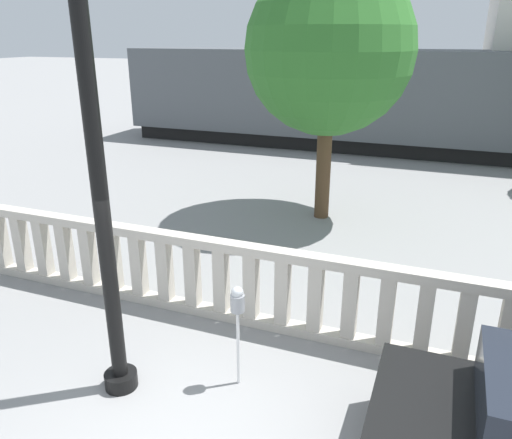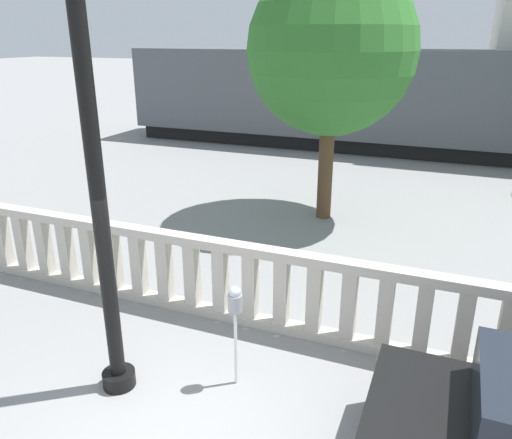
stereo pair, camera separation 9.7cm
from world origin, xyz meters
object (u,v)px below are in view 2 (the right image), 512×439
(parking_meter, at_px, (235,307))
(tree_right, at_px, (331,50))
(lamppost, at_px, (85,87))
(train_near, at_px, (372,98))

(parking_meter, relative_size, tree_right, 0.24)
(lamppost, xyz_separation_m, parking_meter, (1.36, 0.60, -2.58))
(parking_meter, relative_size, train_near, 0.07)
(lamppost, distance_m, train_near, 15.42)
(lamppost, height_order, tree_right, lamppost)
(lamppost, xyz_separation_m, train_near, (0.43, 15.32, -1.75))
(parking_meter, distance_m, tree_right, 7.08)
(tree_right, bearing_deg, parking_meter, -85.05)
(lamppost, relative_size, tree_right, 1.18)
(lamppost, relative_size, parking_meter, 4.90)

